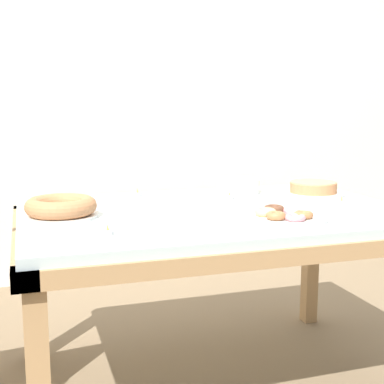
# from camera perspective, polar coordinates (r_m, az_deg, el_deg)

# --- Properties ---
(ground_plane) EXTENTS (12.00, 12.00, 0.00)m
(ground_plane) POSITION_cam_1_polar(r_m,az_deg,el_deg) (2.47, 2.32, -19.56)
(ground_plane) COLOR #7A664C
(wall_back) EXTENTS (8.00, 0.10, 2.60)m
(wall_back) POSITION_cam_1_polar(r_m,az_deg,el_deg) (3.74, -6.26, 10.87)
(wall_back) COLOR silver
(wall_back) RESTS_ON ground
(dining_table) EXTENTS (1.59, 1.06, 0.77)m
(dining_table) POSITION_cam_1_polar(r_m,az_deg,el_deg) (2.22, 2.44, -4.04)
(dining_table) COLOR silver
(dining_table) RESTS_ON ground
(cake_chocolate_round) EXTENTS (0.30, 0.30, 0.06)m
(cake_chocolate_round) POSITION_cam_1_polar(r_m,az_deg,el_deg) (2.62, 12.80, 0.31)
(cake_chocolate_round) COLOR white
(cake_chocolate_round) RESTS_ON dining_table
(cake_golden_bundt) EXTENTS (0.28, 0.28, 0.08)m
(cake_golden_bundt) POSITION_cam_1_polar(r_m,az_deg,el_deg) (2.09, -13.80, -1.63)
(cake_golden_bundt) COLOR white
(cake_golden_bundt) RESTS_ON dining_table
(pastry_platter) EXTENTS (0.31, 0.31, 0.04)m
(pastry_platter) POSITION_cam_1_polar(r_m,az_deg,el_deg) (2.03, 9.90, -2.53)
(pastry_platter) COLOR white
(pastry_platter) RESTS_ON dining_table
(plate_stack) EXTENTS (0.21, 0.21, 0.07)m
(plate_stack) POSITION_cam_1_polar(r_m,az_deg,el_deg) (2.62, 4.93, 0.65)
(plate_stack) COLOR white
(plate_stack) RESTS_ON dining_table
(tealight_right_edge) EXTENTS (0.04, 0.04, 0.04)m
(tealight_right_edge) POSITION_cam_1_polar(r_m,az_deg,el_deg) (2.53, -5.84, -0.21)
(tealight_right_edge) COLOR silver
(tealight_right_edge) RESTS_ON dining_table
(tealight_centre) EXTENTS (0.04, 0.04, 0.04)m
(tealight_centre) POSITION_cam_1_polar(r_m,az_deg,el_deg) (1.79, -8.98, -4.22)
(tealight_centre) COLOR silver
(tealight_centre) RESTS_ON dining_table
(tealight_left_edge) EXTENTS (0.04, 0.04, 0.04)m
(tealight_left_edge) POSITION_cam_1_polar(r_m,az_deg,el_deg) (2.46, 4.02, -0.48)
(tealight_left_edge) COLOR silver
(tealight_left_edge) RESTS_ON dining_table
(tealight_near_front) EXTENTS (0.04, 0.04, 0.04)m
(tealight_near_front) POSITION_cam_1_polar(r_m,az_deg,el_deg) (2.40, 15.66, -1.03)
(tealight_near_front) COLOR silver
(tealight_near_front) RESTS_ON dining_table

